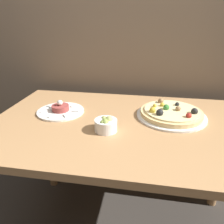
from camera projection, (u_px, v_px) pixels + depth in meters
name	position (u px, v px, depth m)	size (l,w,h in m)	color
back_wall	(138.00, 10.00, 1.35)	(8.00, 0.05, 2.60)	#84705B
dining_table	(126.00, 141.00, 1.11)	(1.35, 0.82, 0.79)	#AD7F51
pizza_plate	(171.00, 113.00, 1.13)	(0.36, 0.36, 0.07)	white
tartare_plate	(61.00, 110.00, 1.19)	(0.25, 0.25, 0.07)	white
small_bowl	(106.00, 124.00, 0.99)	(0.10, 0.10, 0.07)	white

